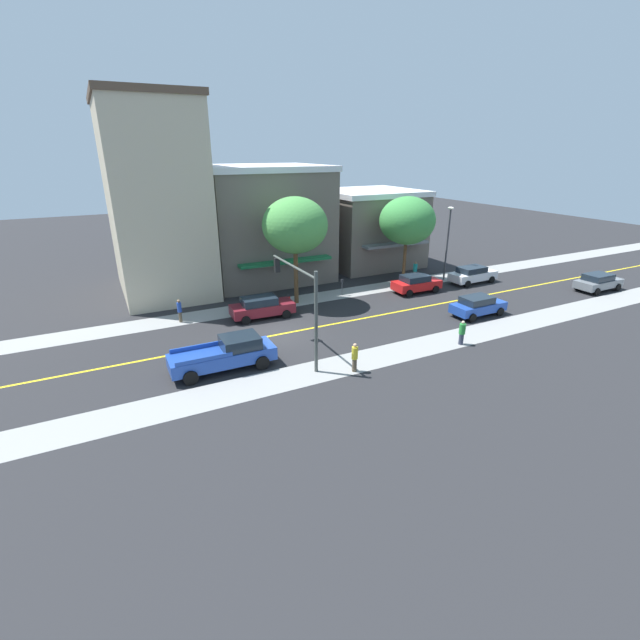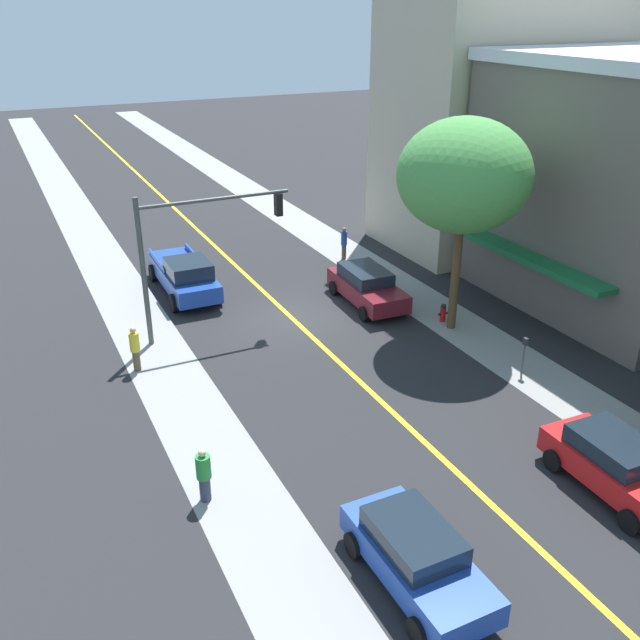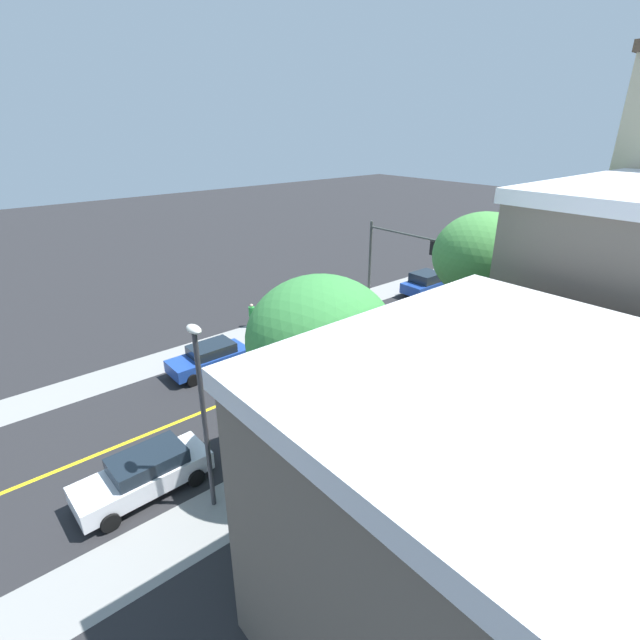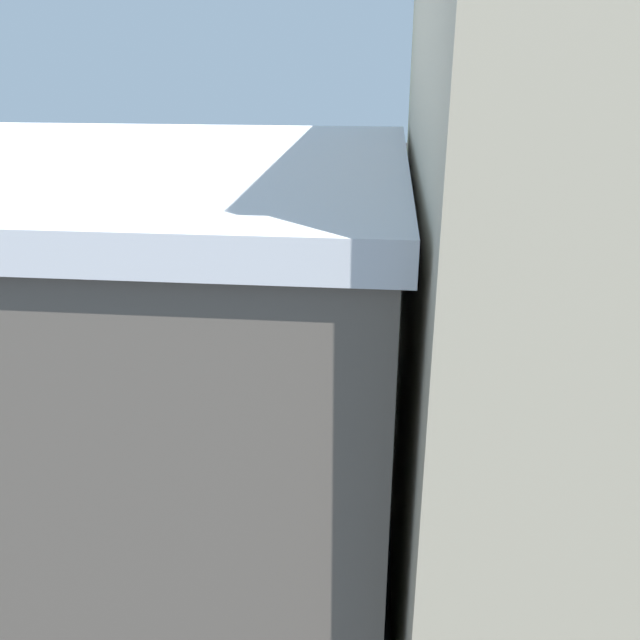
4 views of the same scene
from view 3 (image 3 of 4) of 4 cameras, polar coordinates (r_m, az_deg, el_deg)
ground_plane at (r=32.18m, az=13.24°, el=-0.03°), size 140.00×140.00×0.00m
sidewalk_left at (r=29.43m, az=22.38°, el=-3.47°), size 2.52×126.00×0.01m
sidewalk_right at (r=35.71m, az=5.72°, el=2.81°), size 2.52×126.00×0.01m
road_centerline_stripe at (r=32.18m, az=13.24°, el=-0.03°), size 0.20×126.00×0.00m
tan_rowhouse at (r=12.23m, az=22.08°, el=-22.35°), size 10.17×9.69×7.75m
street_tree_left_near at (r=24.44m, az=19.52°, el=7.38°), size 5.03×5.03×8.38m
street_tree_right_corner at (r=15.43m, az=0.12°, el=-2.38°), size 5.02×5.02×7.79m
fire_hydrant at (r=26.99m, az=18.71°, el=-4.41°), size 0.44×0.24×0.79m
parking_meter at (r=23.07m, az=12.29°, el=-7.04°), size 0.12×0.18×1.39m
traffic_light_mast at (r=33.36m, az=8.70°, el=8.38°), size 5.99×0.32×5.80m
street_lamp at (r=15.29m, az=-14.27°, el=-9.73°), size 0.70×0.36×6.81m
red_sedan_left_curb at (r=20.66m, az=-3.46°, el=-10.71°), size 2.10×4.25×1.55m
white_sedan_left_curb at (r=18.42m, az=-20.75°, el=-17.21°), size 2.10×4.72×1.56m
maroon_sedan_left_curb at (r=30.06m, az=18.75°, el=-0.64°), size 2.20×4.69×1.59m
blue_sedan_right_curb at (r=25.46m, az=-13.42°, el=-4.49°), size 1.98×4.23×1.49m
blue_pickup_truck at (r=37.14m, az=13.66°, el=4.55°), size 2.25×5.88×1.83m
pedestrian_green_shirt at (r=30.31m, az=-8.36°, el=0.60°), size 0.40×0.40×1.61m
pedestrian_yellow_shirt at (r=34.87m, az=2.70°, el=3.97°), size 0.35×0.35×1.71m
pedestrian_blue_shirt at (r=34.01m, az=26.28°, el=1.02°), size 0.31×0.31×1.69m
pedestrian_teal_shirt at (r=17.29m, az=-3.44°, el=-18.16°), size 0.40×0.40×1.71m
small_dog at (r=18.04m, az=-0.22°, el=-18.27°), size 0.74×0.38×0.55m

